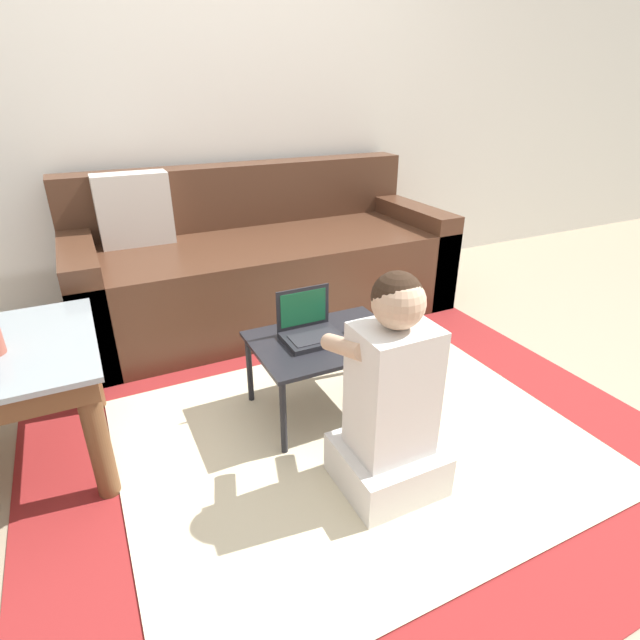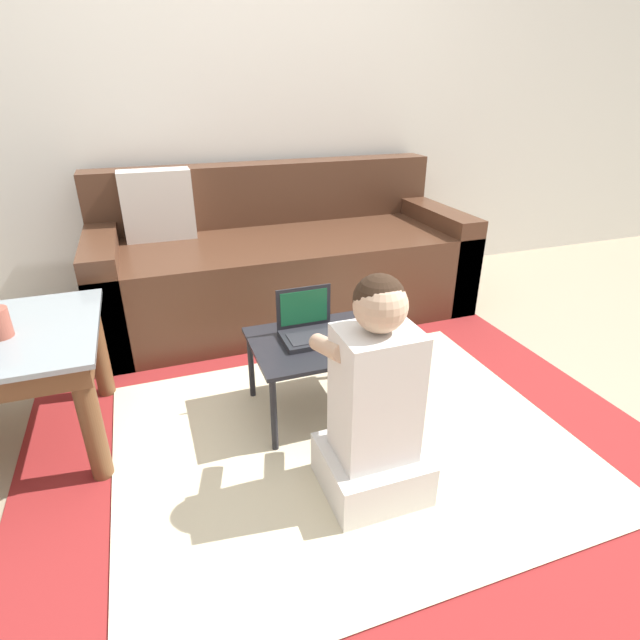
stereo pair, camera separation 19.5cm
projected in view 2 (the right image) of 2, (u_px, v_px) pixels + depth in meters
The scene contains 8 objects.
ground_plane at pixel (338, 433), 1.93m from camera, with size 16.00×16.00×0.00m, color gray.
wall_back at pixel (232, 77), 2.80m from camera, with size 9.00×0.06×2.50m.
area_rug at pixel (347, 442), 1.87m from camera, with size 2.30×1.87×0.01m.
couch at pixel (281, 262), 2.86m from camera, with size 2.03×0.86×0.82m.
laptop_desk at pixel (325, 347), 1.95m from camera, with size 0.57×0.42×0.33m.
laptop at pixel (309, 330), 1.93m from camera, with size 0.22×0.18×0.19m.
computer_mouse at pixel (353, 333), 1.94m from camera, with size 0.06×0.09×0.04m.
person_seated at pixel (374, 407), 1.53m from camera, with size 0.32×0.38×0.76m.
Camera 2 is at (-0.59, -1.43, 1.23)m, focal length 28.00 mm.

